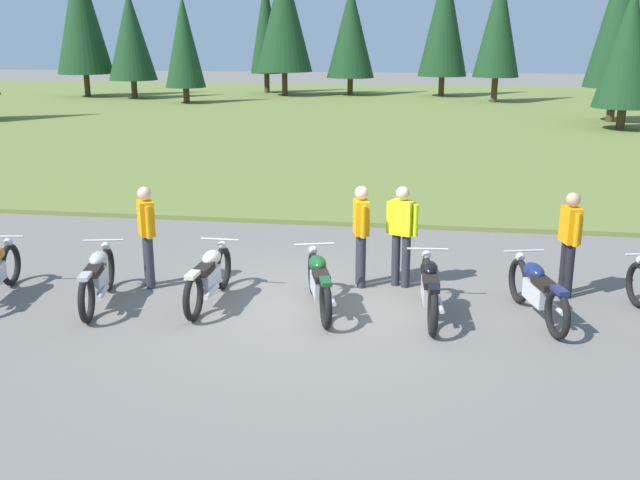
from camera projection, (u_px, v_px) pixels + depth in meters
ground_plane at (314, 308)px, 11.16m from camera, size 140.00×140.00×0.00m
grass_moorland at (399, 116)px, 36.76m from camera, size 80.00×44.00×0.10m
forest_treeline at (403, 25)px, 41.60m from camera, size 43.30×24.52×8.99m
motorcycle_silver at (98, 277)px, 11.18m from camera, size 0.73×2.07×0.88m
motorcycle_cream at (209, 276)px, 11.24m from camera, size 0.62×2.10×0.88m
motorcycle_british_green at (319, 282)px, 10.96m from camera, size 0.81×2.04×0.88m
motorcycle_black at (429, 288)px, 10.71m from camera, size 0.62×2.10×0.88m
motorcycle_navy at (537, 290)px, 10.61m from camera, size 0.78×2.05×0.88m
rider_checking_bike at (361, 230)px, 11.89m from camera, size 0.30×0.54×1.67m
rider_with_back_turned at (147, 231)px, 11.84m from camera, size 0.37×0.48×1.67m
rider_in_hivis_vest at (569, 238)px, 11.42m from camera, size 0.30×0.54×1.67m
rider_near_row_end at (402, 230)px, 11.87m from camera, size 0.52×0.34×1.67m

